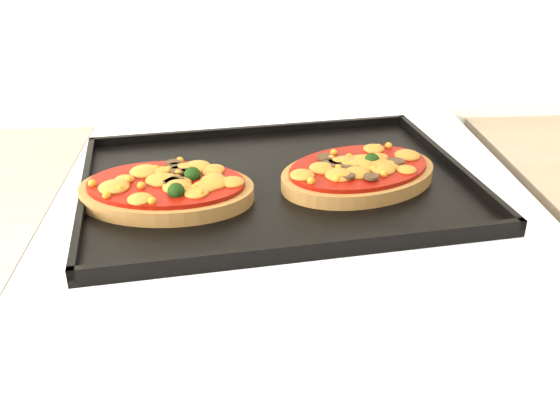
{
  "coord_description": "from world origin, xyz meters",
  "views": [
    {
      "loc": [
        -0.08,
        1.02,
        1.25
      ],
      "look_at": [
        -0.04,
        1.68,
        0.92
      ],
      "focal_mm": 40.0,
      "sensor_mm": 36.0,
      "label": 1
    }
  ],
  "objects": [
    {
      "name": "pizza_right",
      "position": [
        0.06,
        1.72,
        0.93
      ],
      "size": [
        0.24,
        0.2,
        0.03
      ],
      "primitive_type": null,
      "rotation": [
        0.0,
        0.0,
        0.38
      ],
      "color": "brown",
      "rests_on": "baking_tray"
    },
    {
      "name": "pizza_left",
      "position": [
        -0.17,
        1.69,
        0.94
      ],
      "size": [
        0.22,
        0.16,
        0.03
      ],
      "primitive_type": null,
      "rotation": [
        0.0,
        0.0,
        -0.1
      ],
      "color": "brown",
      "rests_on": "baking_tray"
    },
    {
      "name": "baking_tray",
      "position": [
        -0.04,
        1.73,
        0.92
      ],
      "size": [
        0.52,
        0.41,
        0.02
      ],
      "primitive_type": "cube",
      "rotation": [
        0.0,
        0.0,
        0.13
      ],
      "color": "black",
      "rests_on": "stove"
    }
  ]
}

